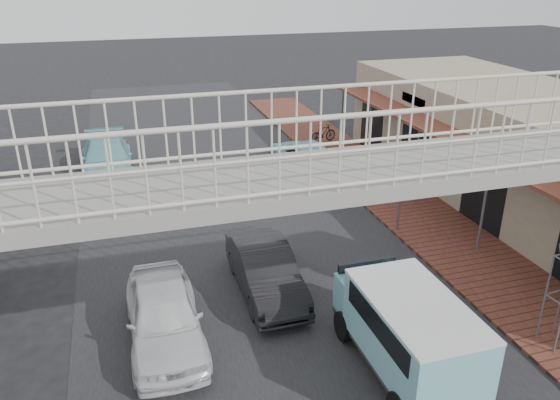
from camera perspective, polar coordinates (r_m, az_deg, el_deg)
ground at (r=14.57m, az=-0.73°, el=-11.03°), size 120.00×120.00×0.00m
road_strip at (r=14.56m, az=-0.73°, el=-11.02°), size 10.00×60.00×0.01m
sidewalk at (r=19.36m, az=15.52°, el=-2.57°), size 3.00×40.00×0.10m
shophouse_row at (r=22.01m, az=24.69°, el=4.73°), size 7.20×18.00×4.00m
footbridge at (r=9.67m, az=5.83°, el=-8.19°), size 16.40×2.40×6.34m
white_hatchback at (r=13.25m, az=-12.02°, el=-11.75°), size 1.70×4.20×1.43m
dark_sedan at (r=14.80m, az=-1.53°, el=-7.39°), size 1.41×4.05×1.33m
angkot_curb at (r=23.62m, az=2.66°, el=4.60°), size 2.30×4.83×1.33m
angkot_far at (r=24.20m, az=-17.63°, el=4.14°), size 2.14×5.10×1.47m
angkot_van at (r=12.10m, az=13.26°, el=-12.59°), size 1.85×4.00×1.96m
motorcycle_near at (r=23.15m, az=8.33°, el=3.84°), size 2.06×1.13×1.02m
motorcycle_far at (r=27.43m, az=4.55°, el=6.96°), size 1.57×0.85×0.91m
arrow_sign at (r=18.14m, az=14.67°, el=3.43°), size 1.61×1.04×2.71m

